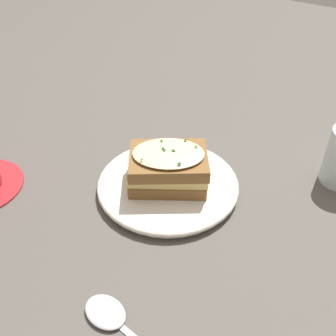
{
  "coord_description": "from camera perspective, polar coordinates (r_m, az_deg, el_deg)",
  "views": [
    {
      "loc": [
        0.44,
        0.28,
        0.46
      ],
      "look_at": [
        0.02,
        -0.01,
        0.05
      ],
      "focal_mm": 42.0,
      "sensor_mm": 36.0,
      "label": 1
    }
  ],
  "objects": [
    {
      "name": "ground_plane",
      "position": [
        0.7,
        1.31,
        -2.62
      ],
      "size": [
        2.4,
        2.4,
        0.0
      ],
      "primitive_type": "plane",
      "color": "#514C47"
    },
    {
      "name": "dinner_plate",
      "position": [
        0.68,
        -0.0,
        -2.41
      ],
      "size": [
        0.25,
        0.25,
        0.02
      ],
      "color": "silver",
      "rests_on": "ground_plane"
    },
    {
      "name": "sandwich",
      "position": [
        0.66,
        0.02,
        0.16
      ],
      "size": [
        0.15,
        0.16,
        0.07
      ],
      "rotation": [
        0.0,
        0.0,
        5.28
      ],
      "color": "brown",
      "rests_on": "dinner_plate"
    },
    {
      "name": "spoon",
      "position": [
        0.53,
        -8.34,
        -20.55
      ],
      "size": [
        0.05,
        0.17,
        0.01
      ],
      "rotation": [
        0.0,
        0.0,
        3.04
      ],
      "color": "silver",
      "rests_on": "ground_plane"
    }
  ]
}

